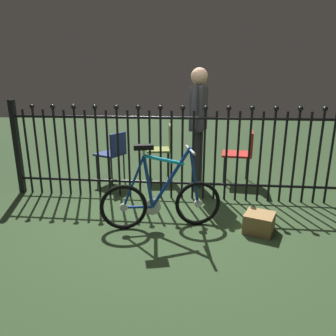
{
  "coord_description": "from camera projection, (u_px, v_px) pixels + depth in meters",
  "views": [
    {
      "loc": [
        0.32,
        -3.2,
        1.51
      ],
      "look_at": [
        -0.03,
        0.2,
        0.55
      ],
      "focal_mm": 32.4,
      "sensor_mm": 36.0,
      "label": 1
    }
  ],
  "objects": [
    {
      "name": "iron_fence",
      "position": [
        169.0,
        151.0,
        3.98
      ],
      "size": [
        4.43,
        0.07,
        1.3
      ],
      "color": "black",
      "rests_on": "ground"
    },
    {
      "name": "chair_olive",
      "position": [
        164.0,
        146.0,
        4.82
      ],
      "size": [
        0.43,
        0.42,
        0.88
      ],
      "color": "black",
      "rests_on": "ground"
    },
    {
      "name": "person_visitor",
      "position": [
        198.0,
        118.0,
        4.28
      ],
      "size": [
        0.26,
        0.46,
        1.72
      ],
      "color": "#2D2D33",
      "rests_on": "ground"
    },
    {
      "name": "bicycle",
      "position": [
        161.0,
        199.0,
        3.22
      ],
      "size": [
        1.27,
        0.44,
        0.91
      ],
      "color": "black",
      "rests_on": "ground"
    },
    {
      "name": "chair_navy",
      "position": [
        113.0,
        152.0,
        4.66
      ],
      "size": [
        0.49,
        0.49,
        0.79
      ],
      "color": "black",
      "rests_on": "ground"
    },
    {
      "name": "chair_red",
      "position": [
        242.0,
        151.0,
        4.68
      ],
      "size": [
        0.49,
        0.48,
        0.81
      ],
      "color": "black",
      "rests_on": "ground"
    },
    {
      "name": "ground_plane",
      "position": [
        169.0,
        218.0,
        3.51
      ],
      "size": [
        20.0,
        20.0,
        0.0
      ],
      "primitive_type": "plane",
      "color": "#283C21"
    },
    {
      "name": "display_crate",
      "position": [
        259.0,
        223.0,
        3.18
      ],
      "size": [
        0.37,
        0.37,
        0.2
      ],
      "primitive_type": "cube",
      "rotation": [
        0.0,
        0.0,
        -0.38
      ],
      "color": "olive",
      "rests_on": "ground"
    }
  ]
}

